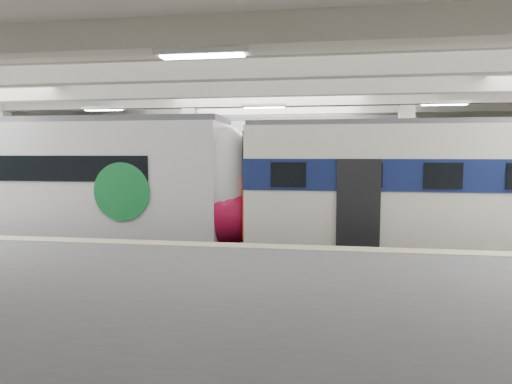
# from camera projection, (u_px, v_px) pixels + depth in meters

# --- Properties ---
(station_hall) EXTENTS (36.00, 24.00, 5.75)m
(station_hall) POSITION_uv_depth(u_px,v_px,m) (246.00, 155.00, 11.42)
(station_hall) COLOR black
(station_hall) RESTS_ON ground
(modern_emu) EXTENTS (13.67, 2.82, 4.41)m
(modern_emu) POSITION_uv_depth(u_px,v_px,m) (77.00, 187.00, 14.10)
(modern_emu) COLOR silver
(modern_emu) RESTS_ON ground
(older_rer) EXTENTS (12.68, 2.80, 4.22)m
(older_rer) POSITION_uv_depth(u_px,v_px,m) (464.00, 191.00, 12.34)
(older_rer) COLOR white
(older_rer) RESTS_ON ground
(far_train) EXTENTS (15.16, 3.38, 4.77)m
(far_train) POSITION_uv_depth(u_px,v_px,m) (221.00, 172.00, 18.97)
(far_train) COLOR silver
(far_train) RESTS_ON ground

